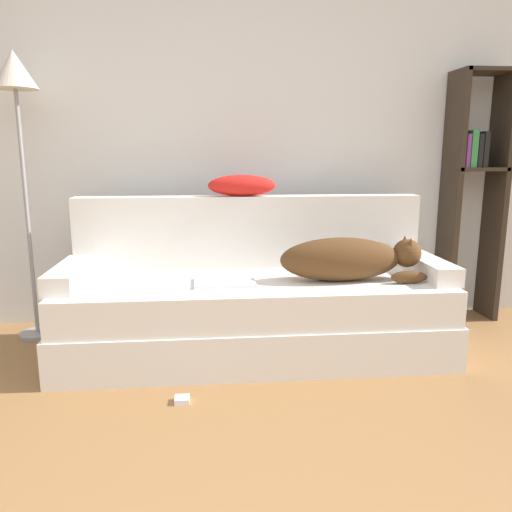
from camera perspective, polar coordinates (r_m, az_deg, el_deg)
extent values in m
cube|color=silver|center=(3.42, -3.30, 15.28)|extent=(7.98, 0.06, 2.70)
cube|color=silver|center=(2.91, -0.19, -8.68)|extent=(2.15, 0.81, 0.24)
cube|color=silver|center=(2.83, -0.18, -4.58)|extent=(2.11, 0.77, 0.20)
cube|color=silver|center=(3.09, -0.76, 2.83)|extent=(2.11, 0.15, 0.44)
cube|color=silver|center=(2.88, -20.39, -1.94)|extent=(0.15, 0.62, 0.10)
cube|color=silver|center=(3.05, 18.85, -1.12)|extent=(0.15, 0.62, 0.10)
ellipsoid|color=#513319|center=(2.78, 9.61, -0.38)|extent=(0.67, 0.22, 0.24)
sphere|color=#513319|center=(2.89, 16.87, 0.32)|extent=(0.16, 0.16, 0.16)
cone|color=#513319|center=(2.84, 17.27, 1.31)|extent=(0.05, 0.05, 0.07)
cone|color=#513319|center=(2.92, 16.62, 1.61)|extent=(0.05, 0.05, 0.07)
ellipsoid|color=#513319|center=(2.82, 17.07, -2.33)|extent=(0.20, 0.06, 0.07)
cube|color=silver|center=(2.71, -3.59, -2.97)|extent=(0.33, 0.25, 0.02)
ellipsoid|color=red|center=(3.05, -1.62, 8.06)|extent=(0.41, 0.16, 0.13)
cube|color=#2D2319|center=(3.63, 21.31, 6.10)|extent=(0.04, 0.26, 1.66)
cube|color=#2D2319|center=(3.79, 25.73, 5.94)|extent=(0.04, 0.26, 1.66)
cube|color=#2D2319|center=(3.73, 24.62, 18.63)|extent=(0.34, 0.26, 0.02)
cube|color=#2D2319|center=(3.69, 23.81, 9.10)|extent=(0.34, 0.26, 0.02)
cube|color=#753384|center=(3.62, 22.43, 11.05)|extent=(0.03, 0.20, 0.21)
cube|color=#337F42|center=(3.64, 23.00, 11.19)|extent=(0.04, 0.20, 0.24)
cube|color=black|center=(3.66, 23.58, 10.97)|extent=(0.03, 0.20, 0.21)
cube|color=black|center=(3.68, 24.12, 11.04)|extent=(0.03, 0.20, 0.23)
cylinder|color=gray|center=(3.48, -23.64, -8.13)|extent=(0.22, 0.22, 0.02)
cylinder|color=gray|center=(3.32, -24.68, 4.15)|extent=(0.02, 0.02, 1.47)
cone|color=beige|center=(3.33, -25.95, 18.64)|extent=(0.26, 0.26, 0.21)
cube|color=white|center=(2.42, -8.44, -15.94)|extent=(0.07, 0.07, 0.03)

